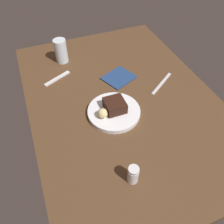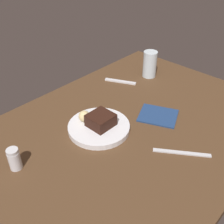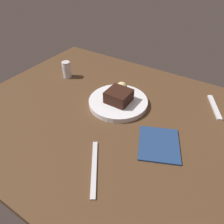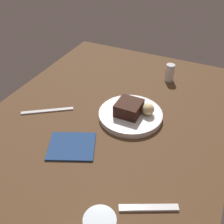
{
  "view_description": "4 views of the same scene",
  "coord_description": "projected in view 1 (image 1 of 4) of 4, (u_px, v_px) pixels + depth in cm",
  "views": [
    {
      "loc": [
        -70.15,
        32.48,
        77.22
      ],
      "look_at": [
        -8.15,
        8.27,
        5.02
      ],
      "focal_mm": 37.06,
      "sensor_mm": 36.0,
      "label": 1
    },
    {
      "loc": [
        -62.53,
        -50.59,
        67.33
      ],
      "look_at": [
        -1.17,
        6.43,
        7.93
      ],
      "focal_mm": 44.31,
      "sensor_mm": 36.0,
      "label": 2
    },
    {
      "loc": [
        25.79,
        -49.62,
        52.69
      ],
      "look_at": [
        -5.46,
        -0.56,
        5.21
      ],
      "focal_mm": 33.79,
      "sensor_mm": 36.0,
      "label": 3
    },
    {
      "loc": [
        63.43,
        32.93,
        63.41
      ],
      "look_at": [
        -4.98,
        1.0,
        5.14
      ],
      "focal_mm": 42.99,
      "sensor_mm": 36.0,
      "label": 4
    }
  ],
  "objects": [
    {
      "name": "bread_roll",
      "position": [
        103.0,
        113.0,
        0.95
      ],
      "size": [
        4.26,
        4.26,
        4.26
      ],
      "primitive_type": "sphere",
      "color": "#DBC184",
      "rests_on": "dessert_plate"
    },
    {
      "name": "dining_table",
      "position": [
        122.0,
        100.0,
        1.08
      ],
      "size": [
        120.0,
        84.0,
        3.0
      ],
      "primitive_type": "cube",
      "color": "#4C331E",
      "rests_on": "ground"
    },
    {
      "name": "salt_shaker",
      "position": [
        133.0,
        174.0,
        0.77
      ],
      "size": [
        3.84,
        3.84,
        7.53
      ],
      "color": "silver",
      "rests_on": "dining_table"
    },
    {
      "name": "butter_knife",
      "position": [
        162.0,
        83.0,
        1.14
      ],
      "size": [
        11.82,
        16.52,
        0.5
      ],
      "primitive_type": "cube",
      "rotation": [
        0.0,
        0.0,
        2.17
      ],
      "color": "silver",
      "rests_on": "dining_table"
    },
    {
      "name": "dessert_plate",
      "position": [
        114.0,
        112.0,
        1.0
      ],
      "size": [
        22.74,
        22.74,
        2.05
      ],
      "primitive_type": "cylinder",
      "color": "silver",
      "rests_on": "dining_table"
    },
    {
      "name": "chocolate_cake_slice",
      "position": [
        115.0,
        105.0,
        0.98
      ],
      "size": [
        8.7,
        8.4,
        4.57
      ],
      "primitive_type": "cube",
      "rotation": [
        0.0,
        0.0,
        1.57
      ],
      "color": "black",
      "rests_on": "dessert_plate"
    },
    {
      "name": "dessert_spoon",
      "position": [
        57.0,
        78.0,
        1.16
      ],
      "size": [
        8.13,
        14.3,
        0.7
      ],
      "primitive_type": "cube",
      "rotation": [
        0.0,
        0.0,
        5.16
      ],
      "color": "silver",
      "rests_on": "dining_table"
    },
    {
      "name": "folded_napkin",
      "position": [
        119.0,
        78.0,
        1.17
      ],
      "size": [
        17.17,
        18.22,
        0.6
      ],
      "primitive_type": "cube",
      "rotation": [
        0.0,
        0.0,
        0.41
      ],
      "color": "navy",
      "rests_on": "dining_table"
    },
    {
      "name": "water_glass",
      "position": [
        61.0,
        51.0,
        1.22
      ],
      "size": [
        6.59,
        6.59,
        12.63
      ],
      "primitive_type": "cylinder",
      "color": "silver",
      "rests_on": "dining_table"
    }
  ]
}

